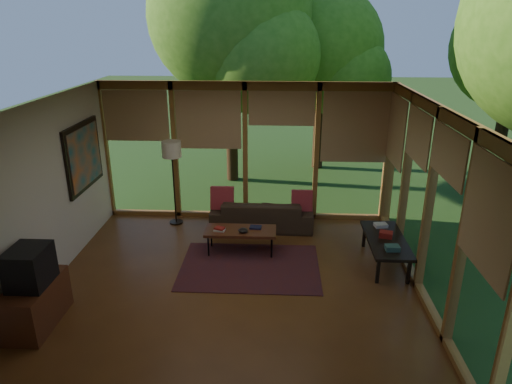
# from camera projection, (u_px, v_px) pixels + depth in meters

# --- Properties ---
(floor) EXTENTS (5.50, 5.50, 0.00)m
(floor) POSITION_uv_depth(u_px,v_px,m) (234.00, 282.00, 6.97)
(floor) COLOR brown
(floor) RESTS_ON ground
(ceiling) EXTENTS (5.50, 5.50, 0.00)m
(ceiling) POSITION_uv_depth(u_px,v_px,m) (231.00, 104.00, 6.02)
(ceiling) COLOR white
(ceiling) RESTS_ON ground
(wall_left) EXTENTS (0.04, 5.00, 2.70)m
(wall_left) POSITION_uv_depth(u_px,v_px,m) (44.00, 196.00, 6.62)
(wall_left) COLOR beige
(wall_left) RESTS_ON ground
(wall_front) EXTENTS (5.50, 0.04, 2.70)m
(wall_front) POSITION_uv_depth(u_px,v_px,m) (206.00, 299.00, 4.15)
(wall_front) COLOR beige
(wall_front) RESTS_ON ground
(window_wall_back) EXTENTS (5.50, 0.12, 2.70)m
(window_wall_back) POSITION_uv_depth(u_px,v_px,m) (245.00, 152.00, 8.83)
(window_wall_back) COLOR olive
(window_wall_back) RESTS_ON ground
(window_wall_right) EXTENTS (0.12, 5.00, 2.70)m
(window_wall_right) POSITION_uv_depth(u_px,v_px,m) (429.00, 203.00, 6.36)
(window_wall_right) COLOR olive
(window_wall_right) RESTS_ON ground
(tree_nw) EXTENTS (3.69, 3.69, 5.69)m
(tree_nw) POSITION_uv_depth(u_px,v_px,m) (230.00, 17.00, 10.22)
(tree_nw) COLOR #322212
(tree_nw) RESTS_ON ground
(tree_ne) EXTENTS (3.04, 3.04, 4.62)m
(tree_ne) POSITION_uv_depth(u_px,v_px,m) (322.00, 49.00, 11.47)
(tree_ne) COLOR #322212
(tree_ne) RESTS_ON ground
(rug) EXTENTS (2.23, 1.58, 0.01)m
(rug) POSITION_uv_depth(u_px,v_px,m) (250.00, 267.00, 7.38)
(rug) COLOR maroon
(rug) RESTS_ON floor
(sofa) EXTENTS (1.94, 0.78, 0.56)m
(sofa) POSITION_uv_depth(u_px,v_px,m) (262.00, 213.00, 8.72)
(sofa) COLOR #37281B
(sofa) RESTS_ON floor
(pillow_left) EXTENTS (0.43, 0.23, 0.45)m
(pillow_left) POSITION_uv_depth(u_px,v_px,m) (222.00, 198.00, 8.60)
(pillow_left) COLOR maroon
(pillow_left) RESTS_ON sofa
(pillow_right) EXTENTS (0.39, 0.21, 0.41)m
(pillow_right) POSITION_uv_depth(u_px,v_px,m) (302.00, 201.00, 8.54)
(pillow_right) COLOR maroon
(pillow_right) RESTS_ON sofa
(ct_book_lower) EXTENTS (0.20, 0.16, 0.03)m
(ct_book_lower) POSITION_uv_depth(u_px,v_px,m) (220.00, 230.00, 7.67)
(ct_book_lower) COLOR beige
(ct_book_lower) RESTS_ON coffee_table
(ct_book_upper) EXTENTS (0.19, 0.17, 0.03)m
(ct_book_upper) POSITION_uv_depth(u_px,v_px,m) (220.00, 228.00, 7.66)
(ct_book_upper) COLOR maroon
(ct_book_upper) RESTS_ON coffee_table
(ct_book_side) EXTENTS (0.21, 0.16, 0.03)m
(ct_book_side) POSITION_uv_depth(u_px,v_px,m) (256.00, 227.00, 7.77)
(ct_book_side) COLOR black
(ct_book_side) RESTS_ON coffee_table
(ct_bowl) EXTENTS (0.16, 0.16, 0.07)m
(ct_bowl) POSITION_uv_depth(u_px,v_px,m) (243.00, 230.00, 7.60)
(ct_bowl) COLOR black
(ct_bowl) RESTS_ON coffee_table
(media_cabinet) EXTENTS (0.50, 1.00, 0.60)m
(media_cabinet) POSITION_uv_depth(u_px,v_px,m) (35.00, 304.00, 5.89)
(media_cabinet) COLOR #5B2C18
(media_cabinet) RESTS_ON floor
(television) EXTENTS (0.45, 0.55, 0.50)m
(television) POSITION_uv_depth(u_px,v_px,m) (29.00, 267.00, 5.70)
(television) COLOR black
(television) RESTS_ON media_cabinet
(console_book_a) EXTENTS (0.22, 0.16, 0.08)m
(console_book_a) POSITION_uv_depth(u_px,v_px,m) (392.00, 248.00, 6.94)
(console_book_a) COLOR #31564E
(console_book_a) RESTS_ON side_console
(console_book_b) EXTENTS (0.24, 0.20, 0.09)m
(console_book_b) POSITION_uv_depth(u_px,v_px,m) (386.00, 235.00, 7.36)
(console_book_b) COLOR maroon
(console_book_b) RESTS_ON side_console
(console_book_c) EXTENTS (0.24, 0.19, 0.06)m
(console_book_c) POSITION_uv_depth(u_px,v_px,m) (381.00, 225.00, 7.74)
(console_book_c) COLOR beige
(console_book_c) RESTS_ON side_console
(floor_lamp) EXTENTS (0.36, 0.36, 1.65)m
(floor_lamp) POSITION_uv_depth(u_px,v_px,m) (172.00, 154.00, 8.51)
(floor_lamp) COLOR black
(floor_lamp) RESTS_ON floor
(coffee_table) EXTENTS (1.20, 0.50, 0.43)m
(coffee_table) POSITION_uv_depth(u_px,v_px,m) (241.00, 232.00, 7.72)
(coffee_table) COLOR #5B2C18
(coffee_table) RESTS_ON floor
(side_console) EXTENTS (0.60, 1.40, 0.46)m
(side_console) POSITION_uv_depth(u_px,v_px,m) (386.00, 241.00, 7.34)
(side_console) COLOR black
(side_console) RESTS_ON floor
(wall_painting) EXTENTS (0.06, 1.35, 1.15)m
(wall_painting) POSITION_uv_depth(u_px,v_px,m) (84.00, 156.00, 7.86)
(wall_painting) COLOR black
(wall_painting) RESTS_ON wall_left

